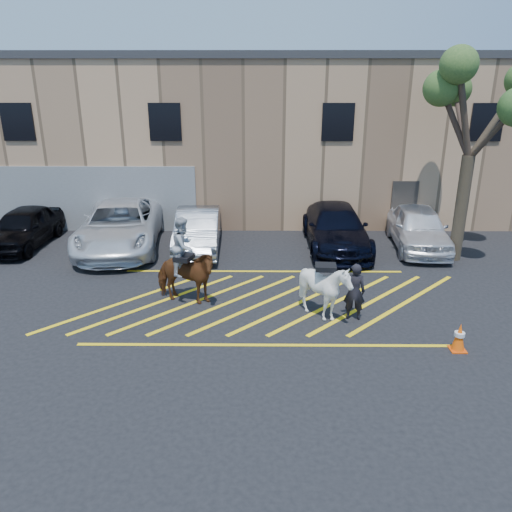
{
  "coord_description": "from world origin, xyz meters",
  "views": [
    {
      "loc": [
        -0.14,
        -13.82,
        6.42
      ],
      "look_at": [
        -0.26,
        0.2,
        1.3
      ],
      "focal_mm": 35.0,
      "sensor_mm": 36.0,
      "label": 1
    }
  ],
  "objects_px": {
    "car_white_suv": "(418,228)",
    "handler": "(354,292)",
    "car_white_pickup": "(120,226)",
    "mounted_bay": "(185,269)",
    "car_silver_sedan": "(198,230)",
    "traffic_cone": "(459,337)",
    "car_black_suv": "(23,227)",
    "car_blue_suv": "(336,228)",
    "saddled_white": "(325,290)",
    "tree": "(477,98)"
  },
  "relations": [
    {
      "from": "saddled_white",
      "to": "traffic_cone",
      "type": "height_order",
      "value": "saddled_white"
    },
    {
      "from": "car_silver_sedan",
      "to": "car_black_suv",
      "type": "bearing_deg",
      "value": 174.69
    },
    {
      "from": "car_silver_sedan",
      "to": "mounted_bay",
      "type": "distance_m",
      "value": 4.87
    },
    {
      "from": "car_black_suv",
      "to": "car_blue_suv",
      "type": "bearing_deg",
      "value": 1.78
    },
    {
      "from": "car_black_suv",
      "to": "traffic_cone",
      "type": "relative_size",
      "value": 6.14
    },
    {
      "from": "handler",
      "to": "traffic_cone",
      "type": "xyz_separation_m",
      "value": [
        2.3,
        -1.69,
        -0.45
      ]
    },
    {
      "from": "tree",
      "to": "saddled_white",
      "type": "bearing_deg",
      "value": -138.39
    },
    {
      "from": "traffic_cone",
      "to": "tree",
      "type": "height_order",
      "value": "tree"
    },
    {
      "from": "car_blue_suv",
      "to": "tree",
      "type": "bearing_deg",
      "value": -17.52
    },
    {
      "from": "car_silver_sedan",
      "to": "car_white_suv",
      "type": "distance_m",
      "value": 8.57
    },
    {
      "from": "tree",
      "to": "car_black_suv",
      "type": "bearing_deg",
      "value": 175.27
    },
    {
      "from": "car_silver_sedan",
      "to": "traffic_cone",
      "type": "bearing_deg",
      "value": -48.72
    },
    {
      "from": "car_silver_sedan",
      "to": "traffic_cone",
      "type": "relative_size",
      "value": 6.37
    },
    {
      "from": "car_blue_suv",
      "to": "traffic_cone",
      "type": "distance_m",
      "value": 8.05
    },
    {
      "from": "car_blue_suv",
      "to": "handler",
      "type": "bearing_deg",
      "value": -93.79
    },
    {
      "from": "car_black_suv",
      "to": "saddled_white",
      "type": "distance_m",
      "value": 12.67
    },
    {
      "from": "car_white_suv",
      "to": "handler",
      "type": "height_order",
      "value": "handler"
    },
    {
      "from": "car_black_suv",
      "to": "handler",
      "type": "distance_m",
      "value": 13.41
    },
    {
      "from": "car_white_suv",
      "to": "car_white_pickup",
      "type": "bearing_deg",
      "value": -174.8
    },
    {
      "from": "car_blue_suv",
      "to": "traffic_cone",
      "type": "xyz_separation_m",
      "value": [
        1.95,
        -7.8,
        -0.44
      ]
    },
    {
      "from": "car_white_suv",
      "to": "car_silver_sedan",
      "type": "bearing_deg",
      "value": -173.46
    },
    {
      "from": "car_black_suv",
      "to": "traffic_cone",
      "type": "bearing_deg",
      "value": -26.89
    },
    {
      "from": "mounted_bay",
      "to": "saddled_white",
      "type": "distance_m",
      "value": 4.11
    },
    {
      "from": "saddled_white",
      "to": "car_blue_suv",
      "type": "bearing_deg",
      "value": 79.11
    },
    {
      "from": "mounted_bay",
      "to": "tree",
      "type": "bearing_deg",
      "value": 22.11
    },
    {
      "from": "car_white_suv",
      "to": "handler",
      "type": "relative_size",
      "value": 2.92
    },
    {
      "from": "handler",
      "to": "car_black_suv",
      "type": "bearing_deg",
      "value": -20.22
    },
    {
      "from": "car_silver_sedan",
      "to": "car_blue_suv",
      "type": "xyz_separation_m",
      "value": [
        5.35,
        0.24,
        0.04
      ]
    },
    {
      "from": "traffic_cone",
      "to": "saddled_white",
      "type": "bearing_deg",
      "value": 151.11
    },
    {
      "from": "car_white_suv",
      "to": "mounted_bay",
      "type": "relative_size",
      "value": 1.81
    },
    {
      "from": "car_black_suv",
      "to": "car_white_suv",
      "type": "distance_m",
      "value": 15.47
    },
    {
      "from": "car_blue_suv",
      "to": "saddled_white",
      "type": "bearing_deg",
      "value": -101.35
    },
    {
      "from": "car_silver_sedan",
      "to": "traffic_cone",
      "type": "xyz_separation_m",
      "value": [
        7.3,
        -7.55,
        -0.4
      ]
    },
    {
      "from": "car_black_suv",
      "to": "saddled_white",
      "type": "xyz_separation_m",
      "value": [
        11.08,
        -6.15,
        0.1
      ]
    },
    {
      "from": "mounted_bay",
      "to": "traffic_cone",
      "type": "height_order",
      "value": "mounted_bay"
    },
    {
      "from": "traffic_cone",
      "to": "car_black_suv",
      "type": "bearing_deg",
      "value": 151.02
    },
    {
      "from": "car_black_suv",
      "to": "car_silver_sedan",
      "type": "bearing_deg",
      "value": -0.48
    },
    {
      "from": "car_silver_sedan",
      "to": "car_white_suv",
      "type": "relative_size",
      "value": 0.97
    },
    {
      "from": "car_white_suv",
      "to": "traffic_cone",
      "type": "bearing_deg",
      "value": -94.41
    },
    {
      "from": "car_blue_suv",
      "to": "handler",
      "type": "relative_size",
      "value": 3.38
    },
    {
      "from": "traffic_cone",
      "to": "car_silver_sedan",
      "type": "bearing_deg",
      "value": 134.01
    },
    {
      "from": "car_silver_sedan",
      "to": "car_blue_suv",
      "type": "relative_size",
      "value": 0.84
    },
    {
      "from": "car_blue_suv",
      "to": "handler",
      "type": "xyz_separation_m",
      "value": [
        -0.36,
        -6.11,
        0.01
      ]
    },
    {
      "from": "tree",
      "to": "car_silver_sedan",
      "type": "bearing_deg",
      "value": 173.73
    },
    {
      "from": "saddled_white",
      "to": "tree",
      "type": "xyz_separation_m",
      "value": [
        5.39,
        4.78,
        4.83
      ]
    },
    {
      "from": "car_black_suv",
      "to": "tree",
      "type": "xyz_separation_m",
      "value": [
        16.47,
        -1.36,
        4.93
      ]
    },
    {
      "from": "traffic_cone",
      "to": "car_white_pickup",
      "type": "bearing_deg",
      "value": 143.21
    },
    {
      "from": "car_white_pickup",
      "to": "mounted_bay",
      "type": "relative_size",
      "value": 2.41
    },
    {
      "from": "car_black_suv",
      "to": "mounted_bay",
      "type": "height_order",
      "value": "mounted_bay"
    },
    {
      "from": "car_white_pickup",
      "to": "tree",
      "type": "relative_size",
      "value": 0.87
    }
  ]
}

